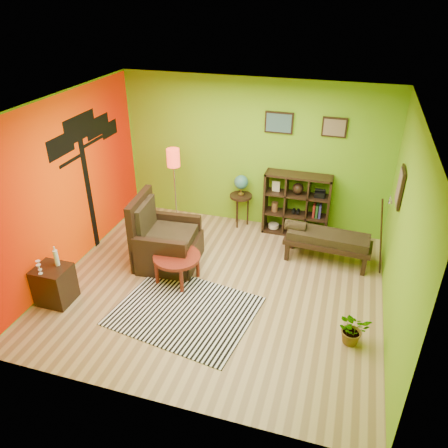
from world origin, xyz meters
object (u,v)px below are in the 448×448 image
(side_cabinet, at_px, (54,284))
(cube_shelf, at_px, (297,205))
(bench, at_px, (326,239))
(potted_plant, at_px, (352,332))
(globe_table, at_px, (241,188))
(coffee_table, at_px, (177,259))
(floor_lamp, at_px, (174,165))
(armchair, at_px, (164,243))

(side_cabinet, xyz_separation_m, cube_shelf, (3.11, 3.04, 0.30))
(bench, relative_size, potted_plant, 3.26)
(bench, bearing_deg, side_cabinet, -148.79)
(globe_table, bearing_deg, side_cabinet, -123.63)
(side_cabinet, height_order, potted_plant, side_cabinet)
(coffee_table, relative_size, cube_shelf, 0.62)
(bench, distance_m, potted_plant, 1.97)
(floor_lamp, relative_size, bench, 1.09)
(coffee_table, xyz_separation_m, bench, (2.18, 1.25, 0.03))
(side_cabinet, relative_size, floor_lamp, 0.56)
(side_cabinet, xyz_separation_m, potted_plant, (4.27, 0.38, -0.12))
(armchair, relative_size, floor_lamp, 0.74)
(coffee_table, relative_size, potted_plant, 1.65)
(armchair, xyz_separation_m, side_cabinet, (-1.14, -1.43, -0.06))
(coffee_table, xyz_separation_m, floor_lamp, (-0.64, 1.55, 0.91))
(coffee_table, distance_m, potted_plant, 2.81)
(armchair, distance_m, potted_plant, 3.31)
(coffee_table, distance_m, bench, 2.51)
(coffee_table, height_order, potted_plant, coffee_table)
(cube_shelf, height_order, potted_plant, cube_shelf)
(side_cabinet, distance_m, potted_plant, 4.29)
(coffee_table, distance_m, globe_table, 2.15)
(cube_shelf, bearing_deg, potted_plant, -66.40)
(armchair, height_order, potted_plant, armchair)
(bench, bearing_deg, globe_table, 154.60)
(armchair, xyz_separation_m, potted_plant, (3.14, -1.04, -0.19))
(globe_table, bearing_deg, cube_shelf, -1.06)
(armchair, distance_m, bench, 2.72)
(armchair, bearing_deg, globe_table, 61.19)
(cube_shelf, height_order, bench, cube_shelf)
(potted_plant, bearing_deg, armchair, 161.61)
(globe_table, xyz_separation_m, potted_plant, (2.24, -2.67, -0.62))
(armchair, distance_m, floor_lamp, 1.50)
(potted_plant, bearing_deg, globe_table, 129.93)
(side_cabinet, distance_m, globe_table, 3.71)
(armchair, bearing_deg, floor_lamp, 101.94)
(coffee_table, xyz_separation_m, globe_table, (0.49, 2.05, 0.40))
(coffee_table, relative_size, floor_lamp, 0.46)
(coffee_table, bearing_deg, floor_lamp, 112.53)
(side_cabinet, bearing_deg, floor_lamp, 70.70)
(side_cabinet, bearing_deg, globe_table, 56.37)
(floor_lamp, relative_size, globe_table, 1.54)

